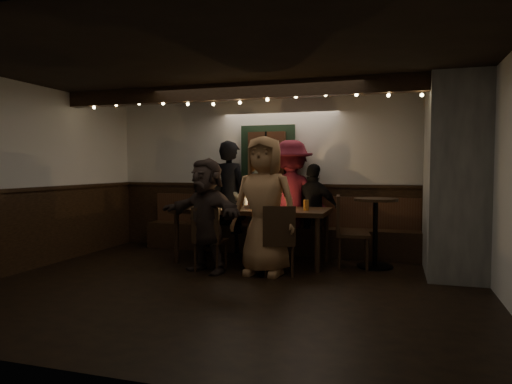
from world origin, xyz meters
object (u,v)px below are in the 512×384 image
(high_top, at_px, (375,224))
(chair_end, at_px, (346,227))
(dining_table, at_px, (252,213))
(person_f, at_px, (206,215))
(person_g, at_px, (264,206))
(chair_near_right, at_px, (279,237))
(person_e, at_px, (314,210))
(person_b, at_px, (230,197))
(chair_near_left, at_px, (208,235))
(person_d, at_px, (291,198))
(person_a, at_px, (211,205))
(person_c, at_px, (256,200))

(high_top, bearing_deg, chair_end, -161.96)
(high_top, bearing_deg, dining_table, -174.55)
(high_top, bearing_deg, person_f, -156.19)
(chair_end, bearing_deg, person_g, -143.55)
(chair_near_right, relative_size, person_e, 0.63)
(chair_near_right, xyz_separation_m, person_e, (0.19, 1.48, 0.22))
(person_g, bearing_deg, person_b, 129.47)
(chair_near_right, xyz_separation_m, chair_end, (0.77, 0.80, 0.05))
(chair_near_left, height_order, chair_end, chair_end)
(dining_table, distance_m, chair_near_left, 0.90)
(dining_table, relative_size, chair_near_right, 2.45)
(person_d, bearing_deg, high_top, 141.64)
(person_d, distance_m, person_g, 1.48)
(person_a, relative_size, person_b, 0.82)
(person_b, distance_m, person_e, 1.44)
(person_a, bearing_deg, person_f, 95.87)
(person_e, bearing_deg, person_b, 15.42)
(chair_near_right, bearing_deg, person_a, 136.33)
(dining_table, xyz_separation_m, person_d, (0.42, 0.78, 0.19))
(chair_end, bearing_deg, person_a, 162.89)
(high_top, distance_m, person_e, 1.13)
(chair_end, distance_m, person_c, 1.73)
(person_e, bearing_deg, person_f, 66.39)
(dining_table, relative_size, high_top, 2.30)
(high_top, distance_m, person_d, 1.53)
(chair_near_left, xyz_separation_m, person_g, (0.78, 0.08, 0.42))
(high_top, height_order, person_c, person_c)
(high_top, height_order, person_b, person_b)
(chair_end, relative_size, person_c, 0.59)
(person_c, bearing_deg, dining_table, 87.36)
(dining_table, height_order, high_top, high_top)
(chair_near_left, distance_m, person_e, 1.94)
(person_a, distance_m, person_d, 1.42)
(chair_end, xyz_separation_m, person_e, (-0.58, 0.69, 0.17))
(chair_near_left, relative_size, chair_end, 0.86)
(dining_table, relative_size, person_a, 1.48)
(person_d, xyz_separation_m, person_e, (0.39, -0.05, -0.19))
(person_d, bearing_deg, person_a, -14.13)
(dining_table, xyz_separation_m, person_e, (0.81, 0.73, -0.00))
(dining_table, relative_size, person_f, 1.46)
(person_c, bearing_deg, person_d, 169.08)
(person_a, xyz_separation_m, person_d, (1.41, 0.01, 0.16))
(person_d, bearing_deg, person_f, 48.00)
(chair_near_left, xyz_separation_m, person_f, (-0.02, -0.02, 0.28))
(high_top, relative_size, person_c, 0.56)
(high_top, bearing_deg, person_g, -148.19)
(person_a, relative_size, person_e, 1.04)
(dining_table, distance_m, person_d, 0.91)
(person_e, bearing_deg, chair_near_right, 97.44)
(person_b, distance_m, person_f, 1.53)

